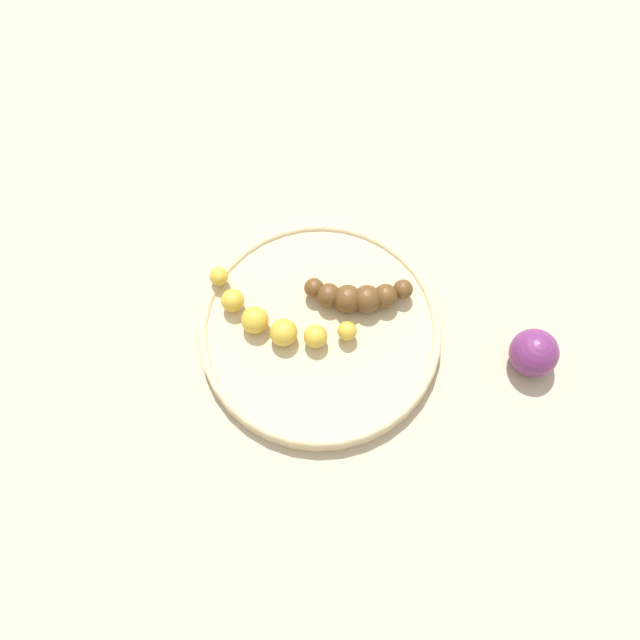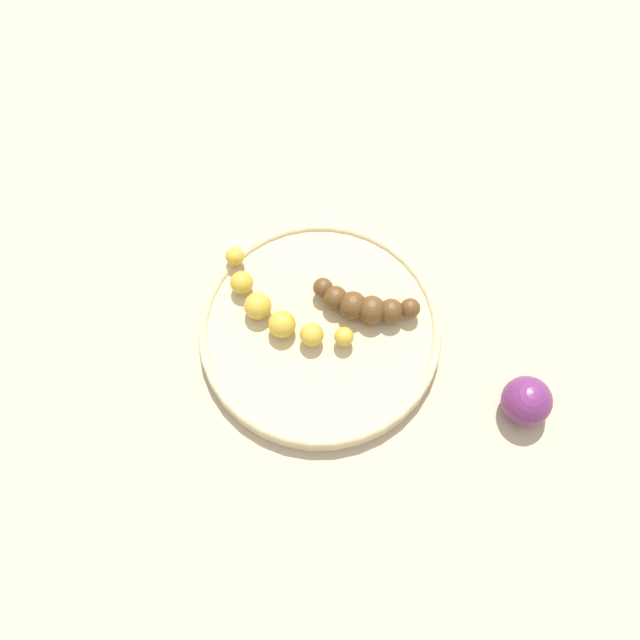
{
  "view_description": "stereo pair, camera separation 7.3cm",
  "coord_description": "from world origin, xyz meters",
  "px_view_note": "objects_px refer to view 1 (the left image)",
  "views": [
    {
      "loc": [
        -0.3,
        0.05,
        0.7
      ],
      "look_at": [
        0.0,
        0.0,
        0.04
      ],
      "focal_mm": 38.64,
      "sensor_mm": 36.0,
      "label": 1
    },
    {
      "loc": [
        -0.3,
        -0.02,
        0.7
      ],
      "look_at": [
        0.0,
        0.0,
        0.04
      ],
      "focal_mm": 38.64,
      "sensor_mm": 36.0,
      "label": 2
    }
  ],
  "objects_px": {
    "fruit_bowl": "(320,330)",
    "plum_purple": "(534,353)",
    "banana_spotted": "(273,320)",
    "banana_overripe": "(357,296)"
  },
  "relations": [
    {
      "from": "banana_overripe",
      "to": "plum_purple",
      "type": "xyz_separation_m",
      "value": [
        -0.09,
        -0.17,
        -0.01
      ]
    },
    {
      "from": "banana_spotted",
      "to": "banana_overripe",
      "type": "height_order",
      "value": "banana_overripe"
    },
    {
      "from": "fruit_bowl",
      "to": "plum_purple",
      "type": "bearing_deg",
      "value": -107.5
    },
    {
      "from": "banana_spotted",
      "to": "plum_purple",
      "type": "bearing_deg",
      "value": 107.9
    },
    {
      "from": "banana_overripe",
      "to": "fruit_bowl",
      "type": "bearing_deg",
      "value": -52.81
    },
    {
      "from": "fruit_bowl",
      "to": "banana_spotted",
      "type": "relative_size",
      "value": 1.79
    },
    {
      "from": "banana_overripe",
      "to": "plum_purple",
      "type": "bearing_deg",
      "value": 72.2
    },
    {
      "from": "fruit_bowl",
      "to": "banana_spotted",
      "type": "distance_m",
      "value": 0.06
    },
    {
      "from": "plum_purple",
      "to": "banana_spotted",
      "type": "bearing_deg",
      "value": 73.51
    },
    {
      "from": "banana_spotted",
      "to": "banana_overripe",
      "type": "bearing_deg",
      "value": 131.93
    }
  ]
}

